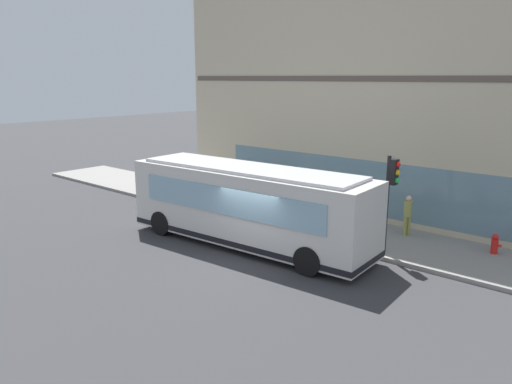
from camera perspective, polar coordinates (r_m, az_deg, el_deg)
name	(u,v)px	position (r m, az deg, el deg)	size (l,w,h in m)	color
ground	(257,257)	(17.77, 0.14, -7.61)	(120.00, 120.00, 0.00)	#38383A
sidewalk_curb	(326,227)	(21.20, 8.12, -4.04)	(3.85, 40.00, 0.15)	gray
building_corner	(390,91)	(24.93, 15.30, 11.31)	(6.83, 20.08, 11.38)	beige
city_bus_nearside	(248,206)	(18.57, -0.99, -1.64)	(3.13, 10.17, 3.07)	silver
traffic_light_near_corner	(391,186)	(17.79, 15.47, 0.67)	(0.32, 0.49, 3.51)	black
fire_hydrant	(495,244)	(19.55, 26.07, -5.45)	(0.35, 0.35, 0.74)	red
pedestrian_by_light_pole	(264,187)	(23.73, 0.90, 0.60)	(0.32, 0.32, 1.70)	#3F8C4C
pedestrian_near_hydrant	(408,213)	(20.30, 17.27, -2.32)	(0.32, 0.32, 1.64)	#99994C
newspaper_vending_box	(220,196)	(24.17, -4.17, -0.48)	(0.44, 0.42, 0.90)	#197233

